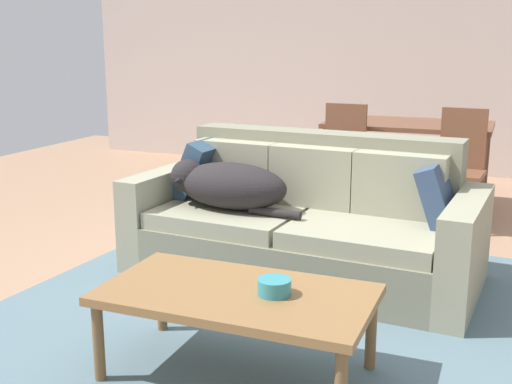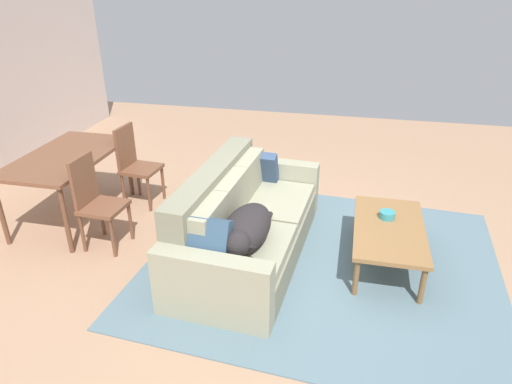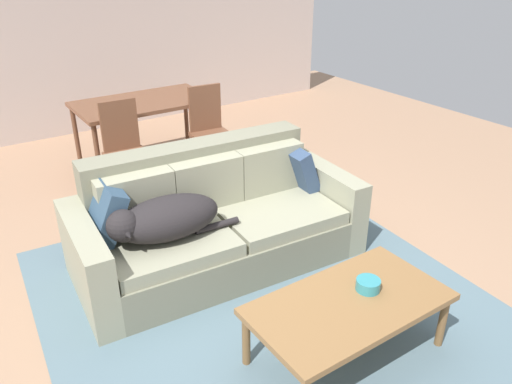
{
  "view_description": "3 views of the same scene",
  "coord_description": "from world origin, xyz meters",
  "views": [
    {
      "loc": [
        1.2,
        -3.49,
        1.48
      ],
      "look_at": [
        -0.2,
        -0.0,
        0.59
      ],
      "focal_mm": 44.8,
      "sensor_mm": 36.0,
      "label": 1
    },
    {
      "loc": [
        -3.7,
        -0.66,
        2.58
      ],
      "look_at": [
        0.25,
        0.22,
        0.58
      ],
      "focal_mm": 32.02,
      "sensor_mm": 36.0,
      "label": 2
    },
    {
      "loc": [
        -1.64,
        -2.74,
        2.29
      ],
      "look_at": [
        0.25,
        0.06,
        0.62
      ],
      "focal_mm": 35.55,
      "sensor_mm": 36.0,
      "label": 3
    }
  ],
  "objects": [
    {
      "name": "ground_plane",
      "position": [
        0.0,
        0.0,
        0.0
      ],
      "size": [
        10.0,
        10.0,
        0.0
      ],
      "primitive_type": "plane",
      "color": "tan"
    },
    {
      "name": "back_partition",
      "position": [
        0.0,
        4.0,
        1.35
      ],
      "size": [
        8.0,
        0.12,
        2.7
      ],
      "primitive_type": "cube",
      "color": "beige",
      "rests_on": "ground"
    },
    {
      "name": "area_rug",
      "position": [
        0.02,
        -0.5,
        0.01
      ],
      "size": [
        3.12,
        3.47,
        0.01
      ],
      "primitive_type": "cube",
      "rotation": [
        0.0,
        0.0,
        -0.07
      ],
      "color": "slate",
      "rests_on": "ground"
    },
    {
      "name": "couch",
      "position": [
        0.02,
        0.3,
        0.33
      ],
      "size": [
        2.24,
        1.13,
        0.89
      ],
      "rotation": [
        0.0,
        0.0,
        -0.07
      ],
      "color": "gray",
      "rests_on": "ground"
    },
    {
      "name": "dog_on_left_cushion",
      "position": [
        -0.47,
        0.14,
        0.58
      ],
      "size": [
        0.93,
        0.44,
        0.3
      ],
      "rotation": [
        0.0,
        0.0,
        -0.07
      ],
      "color": "#262224",
      "rests_on": "couch"
    },
    {
      "name": "throw_pillow_by_left_arm",
      "position": [
        -0.79,
        0.41,
        0.61
      ],
      "size": [
        0.31,
        0.42,
        0.42
      ],
      "primitive_type": "cube",
      "rotation": [
        0.0,
        0.42,
        -0.07
      ],
      "color": "#314B64",
      "rests_on": "couch"
    },
    {
      "name": "throw_pillow_by_right_arm",
      "position": [
        0.84,
        0.29,
        0.59
      ],
      "size": [
        0.26,
        0.38,
        0.39
      ],
      "primitive_type": "cube",
      "rotation": [
        0.0,
        -0.35,
        -0.07
      ],
      "color": "#324766",
      "rests_on": "couch"
    },
    {
      "name": "coffee_table",
      "position": [
        0.14,
        -1.08,
        0.37
      ],
      "size": [
        1.19,
        0.65,
        0.41
      ],
      "color": "olive",
      "rests_on": "ground"
    },
    {
      "name": "bowl_on_coffee_table",
      "position": [
        0.31,
        -1.06,
        0.45
      ],
      "size": [
        0.15,
        0.15,
        0.07
      ],
      "primitive_type": "cylinder",
      "color": "teal",
      "rests_on": "coffee_table"
    },
    {
      "name": "dining_table",
      "position": [
        0.34,
        2.35,
        0.69
      ],
      "size": [
        1.44,
        0.83,
        0.76
      ],
      "color": "brown",
      "rests_on": "ground"
    },
    {
      "name": "dining_chair_near_left",
      "position": [
        -0.13,
        1.76,
        0.52
      ],
      "size": [
        0.42,
        0.42,
        0.96
      ],
      "rotation": [
        0.0,
        0.0,
        -0.06
      ],
      "color": "brown",
      "rests_on": "ground"
    },
    {
      "name": "dining_chair_near_right",
      "position": [
        0.83,
        1.81,
        0.52
      ],
      "size": [
        0.43,
        0.43,
        0.95
      ],
      "rotation": [
        0.0,
        0.0,
        -0.09
      ],
      "color": "brown",
      "rests_on": "ground"
    }
  ]
}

